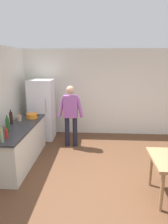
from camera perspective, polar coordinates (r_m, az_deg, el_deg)
name	(u,v)px	position (r m, az deg, el deg)	size (l,w,h in m)	color
ground_plane	(108,185)	(4.29, 6.68, -19.34)	(14.00, 14.00, 0.00)	brown
wall_back	(105,93)	(6.66, 5.73, 5.36)	(6.40, 0.12, 2.70)	silver
kitchen_counter	(21,144)	(5.09, -17.04, -8.55)	(0.64, 2.20, 0.90)	beige
refrigerator	(42,110)	(6.37, -11.53, 0.61)	(0.70, 0.67, 1.80)	white
person	(71,112)	(5.64, -3.66, -0.06)	(0.70, 0.22, 1.70)	#1E1E2D
cooking_pot	(32,116)	(5.50, -14.15, -1.03)	(0.40, 0.28, 0.12)	orange
utensil_jar	(19,118)	(5.34, -17.39, -1.51)	(0.11, 0.11, 0.32)	tan
bottle_vinegar_tall	(2,135)	(4.05, -21.75, -6.00)	(0.06, 0.06, 0.32)	gray
bottle_wine_green	(7,124)	(4.64, -20.33, -3.24)	(0.08, 0.08, 0.34)	#1E5123
bottle_sauce_red	(6,133)	(4.24, -20.61, -5.56)	(0.06, 0.06, 0.24)	#B22319
bottle_wine_dark	(11,118)	(5.13, -19.45, -1.53)	(0.08, 0.08, 0.34)	black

